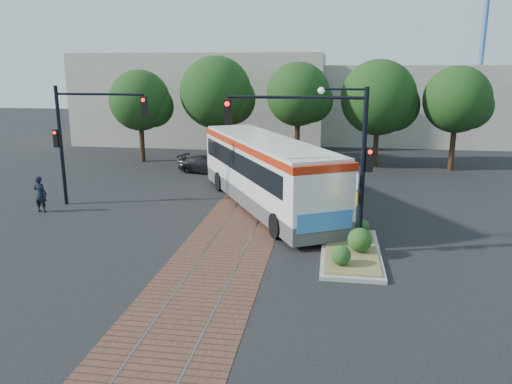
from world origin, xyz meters
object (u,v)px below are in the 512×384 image
Objects in this scene: city_bus at (265,169)px; signal_pole_left at (81,130)px; officer at (40,194)px; traffic_island at (351,245)px; signal_pole_main at (330,144)px; parked_car at (207,164)px.

city_bus is 9.35m from signal_pole_left.
traffic_island is at bearing 171.02° from officer.
signal_pole_main is 1.00× the size of signal_pole_left.
officer is at bearing 166.45° from parked_car.
city_bus reaches higher than parked_car.
city_bus is 11.01m from officer.
city_bus is 2.10× the size of signal_pole_left.
parked_car is at bearing 121.04° from signal_pole_main.
city_bus is at bearing -162.21° from officer.
city_bus is 9.13m from parked_car.
signal_pole_main is 16.12m from parked_car.
officer is at bearing 167.15° from traffic_island.
signal_pole_main is at bearing 170.51° from officer.
signal_pole_main is at bearing 174.64° from traffic_island.
traffic_island is at bearing -20.36° from signal_pole_left.
traffic_island is at bearing -130.62° from parked_car.
signal_pole_left is 3.35× the size of officer.
signal_pole_main reaches higher than signal_pole_left.
city_bus is at bearing 124.40° from traffic_island.
traffic_island is 16.31m from parked_car.
signal_pole_left is 1.51× the size of parked_car.
city_bus reaches higher than officer.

